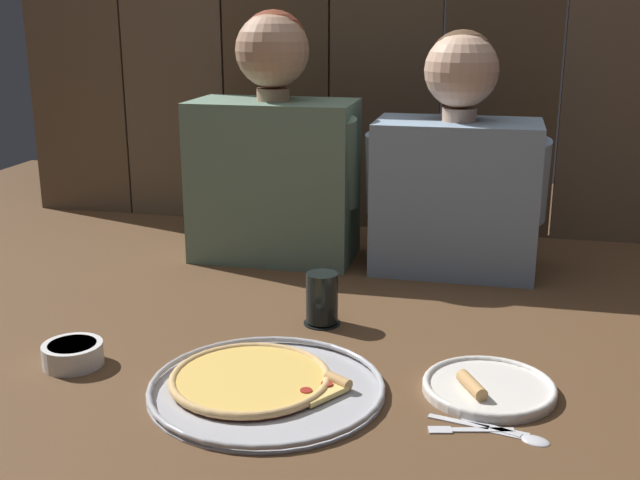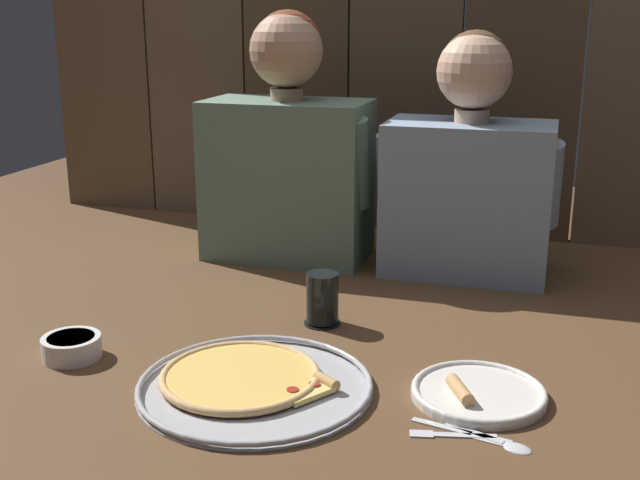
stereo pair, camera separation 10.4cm
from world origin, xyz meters
name	(u,v)px [view 1 (the left image)]	position (x,y,z in m)	size (l,w,h in m)	color
ground_plane	(314,346)	(0.00, 0.00, 0.00)	(3.20, 3.20, 0.00)	brown
pizza_tray	(261,383)	(-0.05, -0.19, 0.01)	(0.40, 0.40, 0.03)	#B2B2B7
dinner_plate	(488,387)	(0.33, -0.12, 0.01)	(0.22, 0.22, 0.03)	white
drinking_glass	(322,299)	(-0.01, 0.11, 0.05)	(0.07, 0.07, 0.11)	black
dipping_bowl	(73,353)	(-0.40, -0.18, 0.02)	(0.11, 0.11, 0.04)	white
table_fork	(467,429)	(0.30, -0.25, 0.00)	(0.13, 0.04, 0.01)	silver
table_knife	(479,426)	(0.32, -0.24, 0.00)	(0.16, 0.05, 0.01)	silver
table_spoon	(521,434)	(0.38, -0.25, 0.00)	(0.14, 0.07, 0.01)	silver
diner_left	(274,152)	(-0.23, 0.53, 0.27)	(0.44, 0.22, 0.61)	slate
diner_right	(456,169)	(0.23, 0.53, 0.25)	(0.42, 0.23, 0.57)	#849EB7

